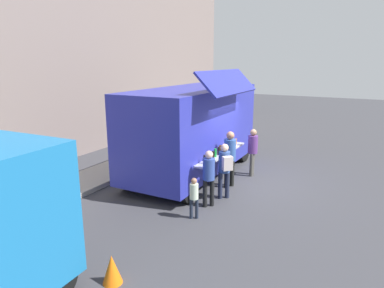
{
  "coord_description": "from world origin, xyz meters",
  "views": [
    {
      "loc": [
        -10.14,
        -3.66,
        3.92
      ],
      "look_at": [
        -0.78,
        1.41,
        1.3
      ],
      "focal_mm": 31.76,
      "sensor_mm": 36.0,
      "label": 1
    }
  ],
  "objects_px": {
    "trash_bin": "(195,132)",
    "customer_front_ordering": "(229,155)",
    "customer_extra_browsing": "(253,148)",
    "customer_mid_with_backpack": "(225,166)",
    "child_near_queue": "(194,195)",
    "customer_rear_waiting": "(209,174)",
    "traffic_cone_orange": "(112,269)",
    "food_truck_main": "(193,128)"
  },
  "relations": [
    {
      "from": "customer_extra_browsing",
      "to": "food_truck_main",
      "type": "bearing_deg",
      "value": 14.3
    },
    {
      "from": "customer_mid_with_backpack",
      "to": "child_near_queue",
      "type": "height_order",
      "value": "customer_mid_with_backpack"
    },
    {
      "from": "customer_front_ordering",
      "to": "customer_rear_waiting",
      "type": "height_order",
      "value": "customer_front_ordering"
    },
    {
      "from": "customer_front_ordering",
      "to": "customer_mid_with_backpack",
      "type": "distance_m",
      "value": 0.99
    },
    {
      "from": "trash_bin",
      "to": "customer_rear_waiting",
      "type": "xyz_separation_m",
      "value": [
        -6.74,
        -4.02,
        0.51
      ]
    },
    {
      "from": "customer_front_ordering",
      "to": "customer_rear_waiting",
      "type": "xyz_separation_m",
      "value": [
        -1.66,
        -0.08,
        -0.12
      ]
    },
    {
      "from": "trash_bin",
      "to": "customer_front_ordering",
      "type": "distance_m",
      "value": 6.45
    },
    {
      "from": "food_truck_main",
      "to": "trash_bin",
      "type": "distance_m",
      "value": 5.16
    },
    {
      "from": "child_near_queue",
      "to": "trash_bin",
      "type": "bearing_deg",
      "value": -0.88
    },
    {
      "from": "customer_extra_browsing",
      "to": "child_near_queue",
      "type": "height_order",
      "value": "customer_extra_browsing"
    },
    {
      "from": "customer_mid_with_backpack",
      "to": "traffic_cone_orange",
      "type": "bearing_deg",
      "value": 133.46
    },
    {
      "from": "customer_extra_browsing",
      "to": "child_near_queue",
      "type": "relative_size",
      "value": 1.52
    },
    {
      "from": "food_truck_main",
      "to": "customer_rear_waiting",
      "type": "relative_size",
      "value": 3.79
    },
    {
      "from": "customer_mid_with_backpack",
      "to": "customer_extra_browsing",
      "type": "relative_size",
      "value": 0.99
    },
    {
      "from": "traffic_cone_orange",
      "to": "trash_bin",
      "type": "distance_m",
      "value": 11.29
    },
    {
      "from": "trash_bin",
      "to": "child_near_queue",
      "type": "xyz_separation_m",
      "value": [
        -7.58,
        -4.02,
        0.21
      ]
    },
    {
      "from": "customer_front_ordering",
      "to": "customer_mid_with_backpack",
      "type": "bearing_deg",
      "value": 129.45
    },
    {
      "from": "traffic_cone_orange",
      "to": "customer_rear_waiting",
      "type": "distance_m",
      "value": 3.9
    },
    {
      "from": "customer_rear_waiting",
      "to": "child_near_queue",
      "type": "height_order",
      "value": "customer_rear_waiting"
    },
    {
      "from": "trash_bin",
      "to": "child_near_queue",
      "type": "relative_size",
      "value": 0.81
    },
    {
      "from": "food_truck_main",
      "to": "customer_mid_with_backpack",
      "type": "height_order",
      "value": "food_truck_main"
    },
    {
      "from": "child_near_queue",
      "to": "customer_extra_browsing",
      "type": "bearing_deg",
      "value": -31.65
    },
    {
      "from": "food_truck_main",
      "to": "customer_mid_with_backpack",
      "type": "xyz_separation_m",
      "value": [
        -1.58,
        -1.86,
        -0.64
      ]
    },
    {
      "from": "traffic_cone_orange",
      "to": "customer_front_ordering",
      "type": "xyz_separation_m",
      "value": [
        5.5,
        0.01,
        0.79
      ]
    },
    {
      "from": "trash_bin",
      "to": "customer_front_ordering",
      "type": "relative_size",
      "value": 0.49
    },
    {
      "from": "customer_rear_waiting",
      "to": "customer_extra_browsing",
      "type": "relative_size",
      "value": 0.96
    },
    {
      "from": "traffic_cone_orange",
      "to": "customer_rear_waiting",
      "type": "bearing_deg",
      "value": -1.08
    },
    {
      "from": "food_truck_main",
      "to": "customer_mid_with_backpack",
      "type": "relative_size",
      "value": 3.69
    },
    {
      "from": "customer_rear_waiting",
      "to": "traffic_cone_orange",
      "type": "bearing_deg",
      "value": 130.01
    },
    {
      "from": "customer_rear_waiting",
      "to": "child_near_queue",
      "type": "distance_m",
      "value": 0.9
    },
    {
      "from": "customer_rear_waiting",
      "to": "customer_front_ordering",
      "type": "bearing_deg",
      "value": -46.08
    },
    {
      "from": "food_truck_main",
      "to": "child_near_queue",
      "type": "relative_size",
      "value": 5.55
    },
    {
      "from": "customer_mid_with_backpack",
      "to": "customer_rear_waiting",
      "type": "xyz_separation_m",
      "value": [
        -0.7,
        0.16,
        -0.05
      ]
    },
    {
      "from": "customer_front_ordering",
      "to": "traffic_cone_orange",
      "type": "bearing_deg",
      "value": 115.1
    },
    {
      "from": "customer_rear_waiting",
      "to": "customer_extra_browsing",
      "type": "xyz_separation_m",
      "value": [
        3.09,
        -0.2,
        0.04
      ]
    },
    {
      "from": "customer_mid_with_backpack",
      "to": "child_near_queue",
      "type": "relative_size",
      "value": 1.5
    },
    {
      "from": "trash_bin",
      "to": "customer_extra_browsing",
      "type": "bearing_deg",
      "value": -130.9
    },
    {
      "from": "traffic_cone_orange",
      "to": "trash_bin",
      "type": "relative_size",
      "value": 0.62
    },
    {
      "from": "customer_extra_browsing",
      "to": "traffic_cone_orange",
      "type": "bearing_deg",
      "value": 79.14
    },
    {
      "from": "trash_bin",
      "to": "traffic_cone_orange",
      "type": "bearing_deg",
      "value": -159.54
    },
    {
      "from": "customer_rear_waiting",
      "to": "food_truck_main",
      "type": "bearing_deg",
      "value": -12.3
    },
    {
      "from": "food_truck_main",
      "to": "customer_extra_browsing",
      "type": "relative_size",
      "value": 3.65
    }
  ]
}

